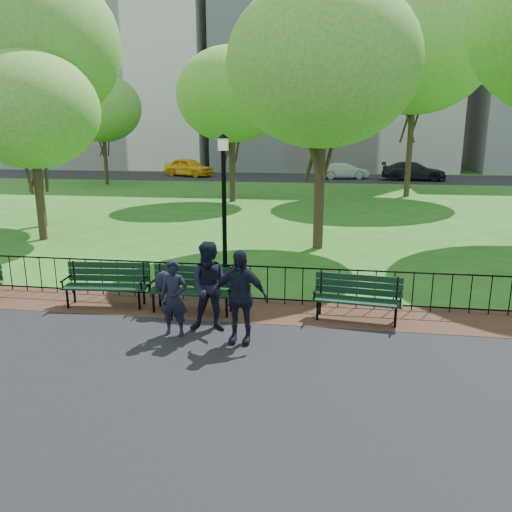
% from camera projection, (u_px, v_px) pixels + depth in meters
% --- Properties ---
extents(ground, '(120.00, 120.00, 0.00)m').
position_uv_depth(ground, '(203.00, 335.00, 9.69)').
color(ground, '#265E18').
extents(asphalt_path, '(60.00, 9.20, 0.01)m').
position_uv_depth(asphalt_path, '(135.00, 437.00, 6.42)').
color(asphalt_path, black).
rests_on(asphalt_path, ground).
extents(dirt_strip, '(60.00, 1.60, 0.01)m').
position_uv_depth(dirt_strip, '(220.00, 308.00, 11.12)').
color(dirt_strip, '#331D14').
rests_on(dirt_strip, ground).
extents(far_street, '(70.00, 9.00, 0.01)m').
position_uv_depth(far_street, '(306.00, 178.00, 43.25)').
color(far_street, black).
rests_on(far_street, ground).
extents(iron_fence, '(24.06, 0.06, 1.00)m').
position_uv_depth(iron_fence, '(224.00, 281.00, 11.48)').
color(iron_fence, black).
rests_on(iron_fence, ground).
extents(apartment_west, '(22.00, 15.00, 26.00)m').
position_uv_depth(apartment_west, '(119.00, 48.00, 55.87)').
color(apartment_west, white).
rests_on(apartment_west, ground).
extents(apartment_mid, '(24.00, 15.00, 30.00)m').
position_uv_depth(apartment_mid, '(336.00, 22.00, 51.80)').
color(apartment_mid, '#B5AFA6').
rests_on(apartment_mid, ground).
extents(park_bench_main, '(1.90, 0.64, 1.07)m').
position_uv_depth(park_bench_main, '(182.00, 283.00, 10.80)').
color(park_bench_main, black).
rests_on(park_bench_main, ground).
extents(park_bench_left_a, '(1.91, 0.75, 1.06)m').
position_uv_depth(park_bench_left_a, '(107.00, 280.00, 11.21)').
color(park_bench_left_a, black).
rests_on(park_bench_left_a, ground).
extents(park_bench_right_a, '(1.86, 0.76, 1.02)m').
position_uv_depth(park_bench_right_a, '(358.00, 293.00, 10.34)').
color(park_bench_right_a, black).
rests_on(park_bench_right_a, ground).
extents(lamppost, '(0.34, 0.34, 3.80)m').
position_uv_depth(lamppost, '(224.00, 199.00, 13.56)').
color(lamppost, black).
rests_on(lamppost, ground).
extents(tree_near_w, '(4.72, 4.72, 6.58)m').
position_uv_depth(tree_near_w, '(30.00, 110.00, 17.23)').
color(tree_near_w, '#2D2116').
rests_on(tree_near_w, ground).
extents(tree_near_e, '(6.08, 6.08, 8.47)m').
position_uv_depth(tree_near_e, '(323.00, 65.00, 15.56)').
color(tree_near_e, '#2D2116').
rests_on(tree_near_e, ground).
extents(tree_mid_w, '(7.35, 7.35, 10.25)m').
position_uv_depth(tree_mid_w, '(24.00, 45.00, 19.23)').
color(tree_mid_w, '#2D2116').
rests_on(tree_mid_w, ground).
extents(tree_far_c, '(5.99, 5.99, 8.35)m').
position_uv_depth(tree_far_c, '(231.00, 95.00, 27.07)').
color(tree_far_c, '#2D2116').
rests_on(tree_far_c, ground).
extents(tree_far_e, '(8.86, 8.86, 12.34)m').
position_uv_depth(tree_far_e, '(417.00, 47.00, 28.64)').
color(tree_far_e, '#2D2116').
rests_on(tree_far_e, ground).
extents(tree_far_w, '(5.74, 5.74, 7.99)m').
position_uv_depth(tree_far_w, '(102.00, 108.00, 36.41)').
color(tree_far_w, '#2D2116').
rests_on(tree_far_w, ground).
extents(person_left, '(0.55, 0.37, 1.49)m').
position_uv_depth(person_left, '(174.00, 298.00, 9.50)').
color(person_left, black).
rests_on(person_left, asphalt_path).
extents(person_mid, '(0.91, 0.54, 1.79)m').
position_uv_depth(person_mid, '(211.00, 287.00, 9.68)').
color(person_mid, black).
rests_on(person_mid, asphalt_path).
extents(person_right, '(1.06, 0.49, 1.77)m').
position_uv_depth(person_right, '(239.00, 297.00, 9.14)').
color(person_right, black).
rests_on(person_right, asphalt_path).
extents(taxi, '(5.07, 3.70, 1.60)m').
position_uv_depth(taxi, '(189.00, 167.00, 44.34)').
color(taxi, yellow).
rests_on(taxi, far_street).
extents(sedan_silver, '(4.33, 2.40, 1.35)m').
position_uv_depth(sedan_silver, '(343.00, 171.00, 41.80)').
color(sedan_silver, '#929599').
rests_on(sedan_silver, far_street).
extents(sedan_dark, '(5.31, 2.62, 1.49)m').
position_uv_depth(sedan_dark, '(414.00, 171.00, 40.59)').
color(sedan_dark, black).
rests_on(sedan_dark, far_street).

